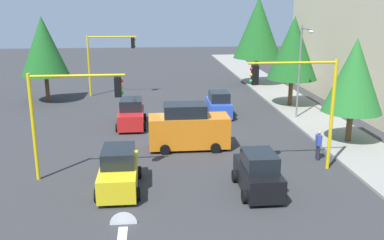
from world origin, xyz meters
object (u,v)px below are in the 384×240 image
object	(u,v)px
tree_roadside_mid	(293,48)
car_black	(258,174)
car_red	(131,114)
car_yellow	(119,171)
pedestrian_crossing	(318,144)
tree_roadside_near	(354,76)
tree_roadside_far	(258,28)
traffic_signal_far_right	(108,53)
traffic_signal_near_right	(71,105)
street_lamp_curbside	(302,63)
delivery_van_orange	(188,128)
tree_opposite_side	(43,46)
traffic_signal_near_left	(300,94)
car_blue	(219,105)

from	to	relation	value
tree_roadside_mid	car_black	world-z (taller)	tree_roadside_mid
car_red	car_yellow	world-z (taller)	same
car_black	pedestrian_crossing	world-z (taller)	car_black
tree_roadside_near	tree_roadside_far	xyz separation A→B (m)	(-20.00, -1.00, 1.74)
tree_roadside_near	car_yellow	size ratio (longest dim) A/B	1.60
traffic_signal_far_right	car_yellow	world-z (taller)	traffic_signal_far_right
tree_roadside_near	traffic_signal_near_right	bearing A→B (deg)	-76.09
street_lamp_curbside	pedestrian_crossing	bearing A→B (deg)	-11.77
tree_roadside_near	delivery_van_orange	xyz separation A→B (m)	(0.00, -10.10, -3.02)
street_lamp_curbside	tree_opposite_side	world-z (taller)	tree_opposite_side
traffic_signal_near_left	tree_opposite_side	size ratio (longest dim) A/B	0.78
traffic_signal_far_right	tree_opposite_side	world-z (taller)	tree_opposite_side
tree_roadside_mid	car_blue	world-z (taller)	tree_roadside_mid
car_red	traffic_signal_near_left	bearing A→B (deg)	44.19
tree_opposite_side	car_black	bearing A→B (deg)	34.54
pedestrian_crossing	tree_opposite_side	bearing A→B (deg)	-132.03
car_yellow	car_black	xyz separation A→B (m)	(0.94, 6.46, -0.00)
traffic_signal_near_right	traffic_signal_far_right	size ratio (longest dim) A/B	0.94
car_yellow	car_blue	distance (m)	14.59
tree_roadside_far	car_black	world-z (taller)	tree_roadside_far
tree_roadside_mid	delivery_van_orange	xyz separation A→B (m)	(10.00, -9.60, -3.67)
traffic_signal_near_left	car_blue	world-z (taller)	traffic_signal_near_left
tree_opposite_side	car_red	world-z (taller)	tree_opposite_side
tree_roadside_near	car_yellow	bearing A→B (deg)	-68.33
tree_roadside_far	delivery_van_orange	xyz separation A→B (m)	(20.00, -9.10, -4.76)
traffic_signal_far_right	tree_roadside_near	world-z (taller)	tree_roadside_near
tree_opposite_side	traffic_signal_near_left	bearing A→B (deg)	42.89
tree_roadside_mid	pedestrian_crossing	xyz separation A→B (m)	(12.65, -2.52, -4.04)
street_lamp_curbside	pedestrian_crossing	xyz separation A→B (m)	(8.26, -1.72, -3.44)
traffic_signal_near_right	pedestrian_crossing	xyz separation A→B (m)	(-1.35, 13.12, -2.90)
tree_opposite_side	tree_roadside_near	distance (m)	25.66
traffic_signal_near_right	traffic_signal_far_right	distance (m)	20.00
car_yellow	tree_opposite_side	bearing A→B (deg)	-158.67
car_red	tree_roadside_far	bearing A→B (deg)	139.33
car_blue	tree_roadside_near	bearing A→B (deg)	43.76
car_yellow	car_red	bearing A→B (deg)	179.14
tree_roadside_far	pedestrian_crossing	distance (m)	23.32
tree_roadside_far	car_blue	world-z (taller)	tree_roadside_far
traffic_signal_near_left	tree_roadside_far	bearing A→B (deg)	171.05
tree_roadside_far	pedestrian_crossing	size ratio (longest dim) A/B	5.40
tree_roadside_far	car_black	bearing A→B (deg)	-13.63
delivery_van_orange	car_black	distance (m)	7.00
street_lamp_curbside	delivery_van_orange	distance (m)	10.88
traffic_signal_near_right	tree_opposite_side	size ratio (longest dim) A/B	0.72
car_red	street_lamp_curbside	bearing A→B (deg)	91.91
delivery_van_orange	car_blue	xyz separation A→B (m)	(-7.38, 3.03, -0.39)
tree_roadside_far	car_black	xyz separation A→B (m)	(26.46, -6.42, -5.15)
tree_roadside_far	car_red	world-z (taller)	tree_roadside_far
car_red	tree_roadside_mid	bearing A→B (deg)	109.97
tree_roadside_mid	car_black	xyz separation A→B (m)	(16.46, -6.92, -4.05)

